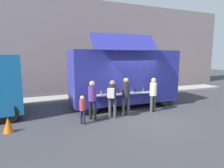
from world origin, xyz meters
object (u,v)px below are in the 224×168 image
(traffic_cone_orange, at_px, (8,125))
(trash_bin, at_px, (162,86))
(food_truck_main, at_px, (123,76))
(customer_front_ordering, at_px, (126,93))
(customer_mid_with_backpack, at_px, (112,95))
(customer_rear_waiting, at_px, (92,97))
(customer_extra_browsing, at_px, (153,92))
(child_near_queue, at_px, (82,107))

(traffic_cone_orange, xyz_separation_m, trash_bin, (9.77, 4.11, 0.23))
(food_truck_main, height_order, customer_front_ordering, food_truck_main)
(customer_mid_with_backpack, bearing_deg, customer_rear_waiting, 114.98)
(customer_front_ordering, bearing_deg, trash_bin, -29.59)
(traffic_cone_orange, distance_m, customer_extra_browsing, 6.28)
(trash_bin, xyz_separation_m, customer_extra_browsing, (-3.53, -3.97, 0.50))
(traffic_cone_orange, xyz_separation_m, customer_front_ordering, (4.77, 0.17, 0.76))
(food_truck_main, height_order, customer_extra_browsing, food_truck_main)
(customer_extra_browsing, distance_m, child_near_queue, 3.61)
(trash_bin, xyz_separation_m, child_near_queue, (-7.11, -4.33, 0.20))
(customer_front_ordering, relative_size, customer_rear_waiting, 1.03)
(child_near_queue, bearing_deg, customer_rear_waiting, 0.18)
(food_truck_main, relative_size, traffic_cone_orange, 10.32)
(food_truck_main, bearing_deg, trash_bin, 29.16)
(customer_extra_browsing, bearing_deg, customer_mid_with_backpack, 73.48)
(food_truck_main, distance_m, customer_front_ordering, 1.84)
(food_truck_main, distance_m, customer_rear_waiting, 2.81)
(customer_rear_waiting, bearing_deg, customer_mid_with_backpack, -52.87)
(customer_rear_waiting, height_order, customer_extra_browsing, customer_rear_waiting)
(customer_mid_with_backpack, relative_size, child_near_queue, 1.43)
(traffic_cone_orange, bearing_deg, customer_front_ordering, 2.05)
(customer_rear_waiting, bearing_deg, trash_bin, -11.36)
(food_truck_main, height_order, customer_mid_with_backpack, food_truck_main)
(customer_extra_browsing, bearing_deg, traffic_cone_orange, 71.56)
(customer_mid_with_backpack, bearing_deg, trash_bin, -18.86)
(trash_bin, bearing_deg, customer_front_ordering, -141.74)
(traffic_cone_orange, bearing_deg, trash_bin, 22.83)
(traffic_cone_orange, distance_m, trash_bin, 10.61)
(food_truck_main, relative_size, customer_mid_with_backpack, 3.38)
(trash_bin, bearing_deg, food_truck_main, -152.07)
(customer_rear_waiting, distance_m, child_near_queue, 0.72)
(trash_bin, bearing_deg, traffic_cone_orange, -157.17)
(traffic_cone_orange, relative_size, child_near_queue, 0.47)
(customer_mid_with_backpack, distance_m, child_near_queue, 1.43)
(trash_bin, bearing_deg, child_near_queue, -148.68)
(customer_front_ordering, bearing_deg, customer_rear_waiting, 111.90)
(customer_rear_waiting, relative_size, child_near_queue, 1.44)
(food_truck_main, xyz_separation_m, child_near_queue, (-2.74, -2.01, -0.94))
(customer_mid_with_backpack, relative_size, customer_rear_waiting, 1.00)
(traffic_cone_orange, relative_size, trash_bin, 0.55)
(customer_extra_browsing, bearing_deg, child_near_queue, 75.96)
(food_truck_main, xyz_separation_m, customer_extra_browsing, (0.84, -1.65, -0.64))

